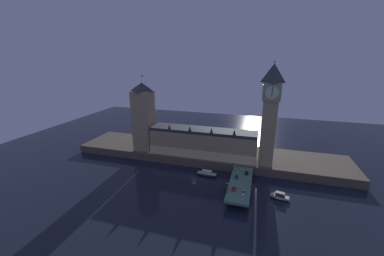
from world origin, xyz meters
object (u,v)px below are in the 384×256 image
car_southbound_trail (247,173)px  boat_upstream (207,174)px  victoria_tower (144,117)px  street_lamp_near (227,187)px  street_lamp_far (233,165)px  boat_downstream (280,197)px  car_northbound_lead (237,177)px  pedestrian_mid_walk (250,186)px  clock_tower (270,112)px  car_southbound_lead (244,193)px  pedestrian_near_rail (228,190)px  car_northbound_trail (234,189)px

car_southbound_trail → boat_upstream: size_ratio=0.30×
victoria_tower → street_lamp_near: (76.90, -48.55, -24.22)m
car_southbound_trail → street_lamp_far: 10.21m
street_lamp_near → boat_downstream: size_ratio=0.56×
car_northbound_lead → street_lamp_near: bearing=-99.4°
victoria_tower → car_northbound_lead: bearing=-19.3°
car_northbound_lead → pedestrian_mid_walk: 13.23m
car_southbound_trail → boat_downstream: 26.31m
clock_tower → boat_downstream: (9.05, -33.93, -43.28)m
clock_tower → boat_upstream: (-39.16, -18.61, -43.32)m
car_southbound_trail → boat_downstream: (20.76, -15.42, -4.83)m
victoria_tower → pedestrian_mid_walk: size_ratio=36.12×
boat_downstream → street_lamp_near: bearing=-158.0°
victoria_tower → car_northbound_lead: victoria_tower is taller
victoria_tower → boat_upstream: size_ratio=3.93×
car_southbound_lead → pedestrian_near_rail: size_ratio=2.84×
clock_tower → car_southbound_trail: bearing=-122.3°
car_southbound_lead → pedestrian_mid_walk: 8.78m
boat_upstream → clock_tower: bearing=25.4°
car_southbound_trail → street_lamp_far: bearing=168.8°
victoria_tower → street_lamp_near: bearing=-32.3°
clock_tower → pedestrian_near_rail: bearing=-115.4°
car_northbound_trail → car_southbound_lead: size_ratio=0.96×
car_northbound_lead → pedestrian_mid_walk: bearing=-47.4°
clock_tower → street_lamp_near: bearing=-114.6°
car_northbound_trail → pedestrian_mid_walk: size_ratio=2.58×
pedestrian_mid_walk → street_lamp_near: (-12.34, -10.62, 3.44)m
street_lamp_far → boat_downstream: (30.11, -17.28, -8.48)m
victoria_tower → street_lamp_far: victoria_tower is taller
car_southbound_lead → street_lamp_near: bearing=-165.8°
boat_upstream → pedestrian_mid_walk: bearing=-29.0°
car_southbound_trail → pedestrian_near_rail: 26.47m
street_lamp_far → victoria_tower: bearing=166.0°
car_northbound_trail → car_southbound_lead: 6.57m
car_southbound_trail → car_southbound_lead: bearing=-90.0°
clock_tower → car_southbound_lead: 59.41m
clock_tower → car_southbound_lead: size_ratio=15.91×
car_northbound_trail → street_lamp_far: 24.85m
victoria_tower → pedestrian_near_rail: bearing=-30.7°
boat_upstream → car_southbound_trail: bearing=0.2°
car_northbound_lead → victoria_tower: bearing=160.7°
pedestrian_near_rail → pedestrian_mid_walk: size_ratio=0.94×
pedestrian_near_rail → pedestrian_mid_walk: 14.34m
street_lamp_far → pedestrian_mid_walk: bearing=-56.8°
street_lamp_far → boat_upstream: size_ratio=0.44×
victoria_tower → car_southbound_trail: victoria_tower is taller
clock_tower → car_northbound_lead: size_ratio=18.69×
pedestrian_near_rail → boat_downstream: bearing=17.7°
victoria_tower → car_northbound_trail: victoria_tower is taller
victoria_tower → street_lamp_near: size_ratio=8.87×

